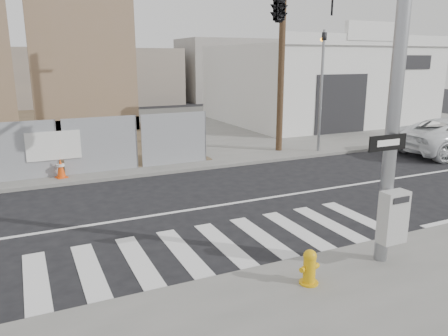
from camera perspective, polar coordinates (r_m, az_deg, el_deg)
name	(u,v)px	position (r m, az deg, el deg)	size (l,w,h in m)	color
ground	(186,211)	(12.35, -4.99, -5.57)	(100.00, 100.00, 0.00)	black
sidewalk_far	(99,133)	(25.58, -15.98, 4.40)	(50.00, 20.00, 0.12)	slate
signal_pole	(311,31)	(11.00, 11.28, 17.14)	(0.96, 5.87, 7.00)	gray
far_signal_pole	(322,74)	(19.62, 12.68, 11.85)	(0.16, 0.20, 5.60)	gray
concrete_wall_right	(85,73)	(25.27, -17.67, 11.75)	(5.50, 1.30, 8.00)	#7D654B
auto_shop	(316,83)	(29.94, 11.94, 10.76)	(12.00, 10.20, 5.95)	silver
utility_pole_right	(282,33)	(19.51, 7.63, 17.12)	(1.60, 0.28, 10.00)	#4D3724
fire_hydrant	(309,267)	(8.33, 11.10, -12.57)	(0.47, 0.47, 0.67)	#D49D0B
traffic_cone_d	(61,168)	(16.13, -20.54, -0.02)	(0.44, 0.44, 0.69)	#DD440B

